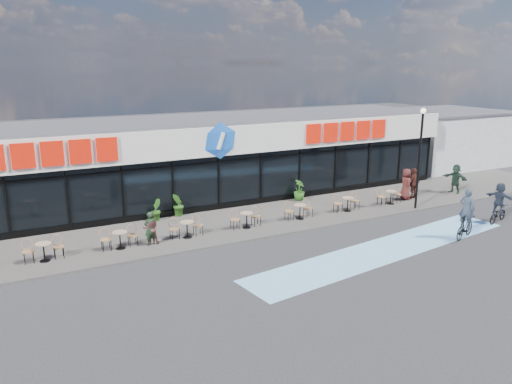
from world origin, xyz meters
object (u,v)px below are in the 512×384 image
at_px(cyclist_a, 466,220).
at_px(cyclist_b, 499,205).
at_px(patron_right, 151,228).
at_px(potted_plant_right, 299,190).
at_px(lamp_post, 420,150).
at_px(pedestrian_b, 406,184).
at_px(potted_plant_mid, 178,205).
at_px(pedestrian_a, 456,179).
at_px(patron_left, 150,228).
at_px(pedestrian_c, 414,183).
at_px(potted_plant_left, 156,210).

relative_size(cyclist_a, cyclist_b, 1.15).
bearing_deg(patron_right, potted_plant_right, -152.11).
xyz_separation_m(lamp_post, potted_plant_right, (-4.65, 4.25, -2.57)).
bearing_deg(patron_right, pedestrian_b, -168.57).
bearing_deg(potted_plant_mid, pedestrian_a, -10.68).
xyz_separation_m(patron_right, pedestrian_a, (18.58, 0.19, 0.16)).
bearing_deg(pedestrian_a, lamp_post, -81.97).
xyz_separation_m(lamp_post, patron_left, (-14.13, 1.09, -2.41)).
xyz_separation_m(patron_right, pedestrian_c, (15.37, 0.35, 0.19)).
bearing_deg(pedestrian_b, cyclist_a, 178.87).
bearing_deg(cyclist_a, cyclist_b, 14.50).
distance_m(patron_left, pedestrian_c, 15.44).
relative_size(potted_plant_right, cyclist_b, 0.57).
distance_m(pedestrian_a, cyclist_b, 5.48).
distance_m(potted_plant_right, pedestrian_a, 9.62).
xyz_separation_m(lamp_post, patron_right, (-14.06, 1.19, -2.44)).
xyz_separation_m(potted_plant_mid, patron_right, (-2.34, -3.26, 0.10)).
height_order(patron_right, pedestrian_a, pedestrian_a).
bearing_deg(patron_left, cyclist_b, 151.23).
relative_size(potted_plant_left, pedestrian_a, 0.62).
bearing_deg(cyclist_b, patron_right, 163.80).
bearing_deg(potted_plant_right, cyclist_b, -49.30).
distance_m(potted_plant_left, potted_plant_mid, 1.22).
distance_m(potted_plant_left, patron_right, 3.33).
bearing_deg(cyclist_b, cyclist_a, -165.50).
height_order(patron_left, cyclist_b, cyclist_b).
xyz_separation_m(potted_plant_mid, cyclist_b, (13.71, -7.92, 0.18)).
bearing_deg(cyclist_a, patron_right, 156.52).
height_order(potted_plant_mid, patron_left, patron_left).
xyz_separation_m(potted_plant_left, patron_left, (-1.20, -3.23, 0.20)).
bearing_deg(pedestrian_a, potted_plant_mid, -109.71).
bearing_deg(potted_plant_mid, cyclist_b, -30.02).
height_order(lamp_post, pedestrian_b, lamp_post).
distance_m(lamp_post, pedestrian_c, 3.03).
relative_size(pedestrian_b, cyclist_a, 0.77).
bearing_deg(potted_plant_left, potted_plant_right, -0.47).
distance_m(potted_plant_mid, patron_right, 4.01).
height_order(pedestrian_c, cyclist_a, cyclist_a).
distance_m(potted_plant_mid, pedestrian_a, 16.53).
bearing_deg(potted_plant_mid, lamp_post, -20.79).
bearing_deg(pedestrian_c, pedestrian_b, -17.54).
height_order(pedestrian_b, pedestrian_c, pedestrian_b).
height_order(pedestrian_b, cyclist_a, cyclist_a).
distance_m(patron_right, cyclist_b, 16.72).
xyz_separation_m(pedestrian_b, pedestrian_c, (0.53, -0.06, -0.00)).
distance_m(potted_plant_right, pedestrian_b, 6.05).
height_order(potted_plant_left, cyclist_b, cyclist_b).
bearing_deg(pedestrian_c, potted_plant_mid, -24.18).
distance_m(potted_plant_left, pedestrian_c, 14.50).
bearing_deg(patron_right, lamp_post, -174.98).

